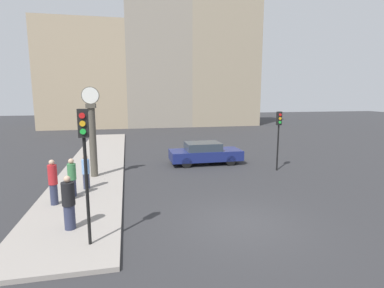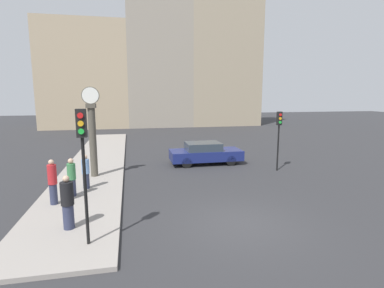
{
  "view_description": "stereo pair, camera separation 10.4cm",
  "coord_description": "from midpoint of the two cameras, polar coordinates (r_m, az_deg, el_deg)",
  "views": [
    {
      "loc": [
        -3.68,
        -9.01,
        4.33
      ],
      "look_at": [
        -0.25,
        6.83,
        1.65
      ],
      "focal_mm": 28.0,
      "sensor_mm": 36.0,
      "label": 1
    },
    {
      "loc": [
        -3.57,
        -9.03,
        4.33
      ],
      "look_at": [
        -0.25,
        6.83,
        1.65
      ],
      "focal_mm": 28.0,
      "sensor_mm": 36.0,
      "label": 2
    }
  ],
  "objects": [
    {
      "name": "pedestrian_black_jacket",
      "position": [
        10.29,
        -22.7,
        -10.31
      ],
      "size": [
        0.4,
        0.4,
        1.73
      ],
      "color": "#2D334C",
      "rests_on": "sidewalk_corner"
    },
    {
      "name": "ground_plane",
      "position": [
        10.64,
        9.15,
        -14.76
      ],
      "size": [
        120.0,
        120.0,
        0.0
      ],
      "primitive_type": "plane",
      "color": "#2D2D30"
    },
    {
      "name": "sedan_car",
      "position": [
        18.92,
        2.3,
        -1.71
      ],
      "size": [
        4.47,
        1.85,
        1.37
      ],
      "color": "navy",
      "rests_on": "ground_plane"
    },
    {
      "name": "traffic_light_near",
      "position": [
        8.58,
        -20.1,
        -0.97
      ],
      "size": [
        0.26,
        0.24,
        3.82
      ],
      "color": "black",
      "rests_on": "sidewalk_corner"
    },
    {
      "name": "pedestrian_green_hoodie",
      "position": [
        13.44,
        -22.09,
        -5.93
      ],
      "size": [
        0.34,
        0.34,
        1.61
      ],
      "color": "#2D334C",
      "rests_on": "sidewalk_corner"
    },
    {
      "name": "traffic_light_far",
      "position": [
        17.65,
        16.02,
        2.88
      ],
      "size": [
        0.26,
        0.24,
        3.39
      ],
      "color": "black",
      "rests_on": "ground_plane"
    },
    {
      "name": "building_row",
      "position": [
        42.03,
        -6.27,
        14.4
      ],
      "size": [
        29.15,
        5.0,
        17.48
      ],
      "color": "tan",
      "rests_on": "ground_plane"
    },
    {
      "name": "pedestrian_red_top",
      "position": [
        12.71,
        -25.16,
        -6.6
      ],
      "size": [
        0.33,
        0.33,
        1.77
      ],
      "color": "#2D334C",
      "rests_on": "sidewalk_corner"
    },
    {
      "name": "pedestrian_blue_stripe",
      "position": [
        14.27,
        -19.75,
        -5.02
      ],
      "size": [
        0.33,
        0.33,
        1.56
      ],
      "color": "#2D334C",
      "rests_on": "sidewalk_corner"
    },
    {
      "name": "street_clock",
      "position": [
        16.09,
        -18.62,
        1.77
      ],
      "size": [
        0.87,
        0.47,
        4.59
      ],
      "color": "#4C473D",
      "rests_on": "sidewalk_corner"
    },
    {
      "name": "sidewalk_corner",
      "position": [
        20.47,
        -17.69,
        -3.09
      ],
      "size": [
        3.35,
        25.8,
        0.14
      ],
      "primitive_type": "cube",
      "color": "gray",
      "rests_on": "ground_plane"
    }
  ]
}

